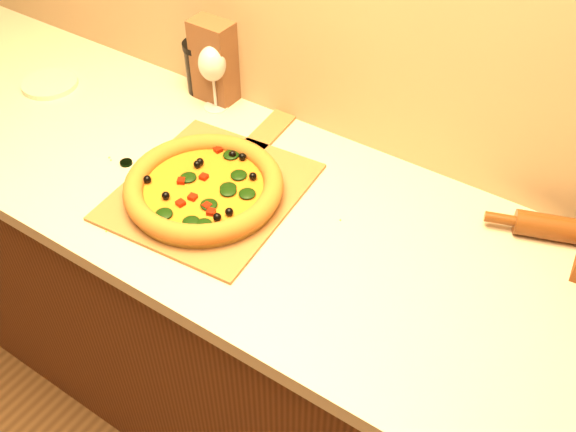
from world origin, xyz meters
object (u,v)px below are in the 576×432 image
object	(u,v)px
wine_glass	(212,66)
side_plate	(50,84)
pizza	(204,187)
dark_jar	(201,67)
pizza_peel	(215,187)

from	to	relation	value
wine_glass	side_plate	size ratio (longest dim) A/B	1.17
pizza	dark_jar	size ratio (longest dim) A/B	2.47
pizza_peel	pizza	size ratio (longest dim) A/B	1.64
pizza	side_plate	size ratio (longest dim) A/B	2.34
wine_glass	side_plate	xyz separation A→B (m)	(-0.46, -0.18, -0.12)
pizza	wine_glass	size ratio (longest dim) A/B	2.00
pizza	side_plate	distance (m)	0.68
pizza	wine_glass	bearing A→B (deg)	124.37
pizza_peel	wine_glass	world-z (taller)	wine_glass
wine_glass	dark_jar	world-z (taller)	wine_glass
pizza_peel	side_plate	distance (m)	0.67
wine_glass	dark_jar	bearing A→B (deg)	149.20
dark_jar	side_plate	size ratio (longest dim) A/B	0.95
side_plate	pizza	bearing A→B (deg)	-10.83
dark_jar	pizza	bearing A→B (deg)	-50.57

